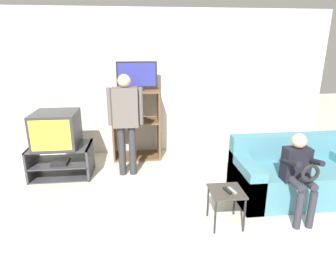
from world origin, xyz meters
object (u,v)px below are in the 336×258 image
(snack_table, at_px, (226,196))
(person_standing_adult, at_px, (126,116))
(tv_stand, at_px, (62,161))
(television_main, at_px, (56,129))
(remote_control_black, at_px, (227,191))
(media_shelf, at_px, (136,124))
(remote_control_white, at_px, (232,191))
(person_seated_child, at_px, (299,170))
(television_flat, at_px, (137,77))
(couch, at_px, (294,176))

(snack_table, relative_size, person_standing_adult, 0.27)
(tv_stand, xyz_separation_m, person_standing_adult, (1.03, -0.08, 0.72))
(television_main, distance_m, remote_control_black, 2.71)
(media_shelf, distance_m, remote_control_white, 2.40)
(media_shelf, height_order, person_seated_child, media_shelf)
(remote_control_white, xyz_separation_m, person_standing_adult, (-1.21, 1.44, 0.52))
(person_seated_child, bearing_deg, person_standing_adult, 145.85)
(remote_control_white, bearing_deg, snack_table, 144.15)
(television_main, height_order, person_seated_child, same)
(television_main, xyz_separation_m, remote_control_black, (2.22, -1.52, -0.32))
(television_main, xyz_separation_m, snack_table, (2.21, -1.51, -0.40))
(person_standing_adult, relative_size, person_seated_child, 1.54)
(television_main, height_order, person_standing_adult, person_standing_adult)
(media_shelf, height_order, television_flat, television_flat)
(remote_control_white, distance_m, couch, 1.20)
(tv_stand, xyz_separation_m, television_main, (-0.02, 0.01, 0.52))
(media_shelf, distance_m, couch, 2.68)
(television_main, xyz_separation_m, person_seated_child, (3.08, -1.46, -0.15))
(remote_control_black, height_order, couch, couch)
(tv_stand, distance_m, television_flat, 1.84)
(television_main, bearing_deg, person_seated_child, -25.32)
(snack_table, xyz_separation_m, person_seated_child, (0.87, 0.05, 0.25))
(television_main, xyz_separation_m, media_shelf, (1.21, 0.61, -0.13))
(television_flat, xyz_separation_m, remote_control_black, (0.97, -2.14, -1.03))
(tv_stand, distance_m, remote_control_black, 2.67)
(snack_table, height_order, remote_control_black, remote_control_black)
(remote_control_white, bearing_deg, person_seated_child, -8.91)
(remote_control_black, height_order, remote_control_white, same)
(remote_control_black, bearing_deg, person_seated_child, -8.88)
(snack_table, bearing_deg, remote_control_black, -78.66)
(remote_control_black, bearing_deg, person_standing_adult, 115.58)
(remote_control_white, distance_m, person_seated_child, 0.83)
(remote_control_white, xyz_separation_m, couch, (1.05, 0.54, -0.15))
(remote_control_black, bearing_deg, couch, 12.50)
(person_standing_adult, distance_m, person_seated_child, 2.47)
(tv_stand, height_order, snack_table, tv_stand)
(television_main, distance_m, person_standing_adult, 1.08)
(snack_table, height_order, person_seated_child, person_seated_child)
(television_flat, xyz_separation_m, couch, (2.08, -1.60, -1.18))
(snack_table, height_order, remote_control_white, remote_control_white)
(tv_stand, relative_size, media_shelf, 0.74)
(television_main, height_order, snack_table, television_main)
(television_flat, distance_m, snack_table, 2.58)
(remote_control_black, bearing_deg, snack_table, 88.06)
(tv_stand, xyz_separation_m, television_flat, (1.22, 0.62, 1.23))
(snack_table, xyz_separation_m, person_standing_adult, (-1.16, 1.42, 0.60))
(tv_stand, relative_size, snack_table, 2.15)
(tv_stand, height_order, television_main, television_main)
(tv_stand, xyz_separation_m, couch, (3.30, -0.98, 0.04))
(media_shelf, height_order, couch, media_shelf)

